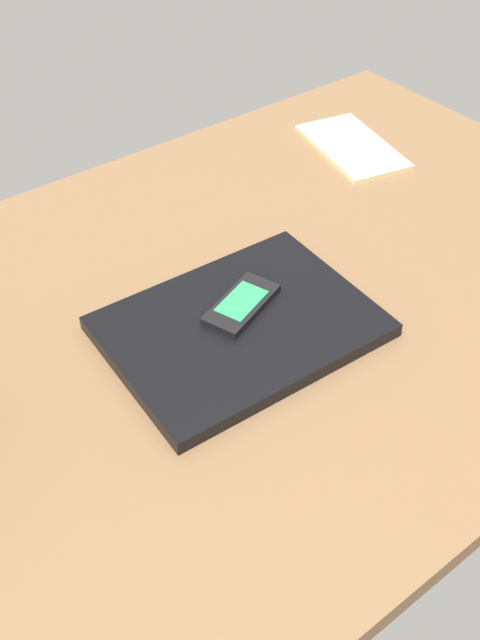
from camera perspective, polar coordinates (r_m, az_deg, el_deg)
desk_surface at (r=92.62cm, az=1.16°, el=1.47°), size 120.00×80.00×3.00cm
laptop_closed at (r=85.60cm, az=-0.00°, el=-0.53°), size 32.30×24.53×1.83cm
cell_phone_on_laptop at (r=86.47cm, az=0.12°, el=1.29°), size 11.56×8.27×1.08cm
notepad at (r=123.23cm, az=8.98°, el=13.55°), size 15.21×21.69×0.80cm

